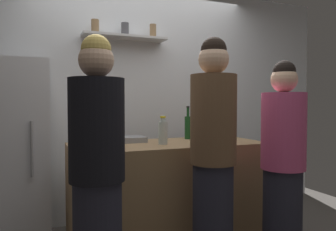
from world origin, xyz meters
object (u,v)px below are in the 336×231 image
at_px(person_pink_top, 283,165).
at_px(person_blonde, 97,174).
at_px(wine_bottle_green_glass, 188,127).
at_px(baking_pan, 126,139).
at_px(refrigerator, 11,155).
at_px(wine_bottle_amber_glass, 105,135).
at_px(utensil_holder, 116,141).
at_px(person_brown_jacket, 213,157).
at_px(water_bottle_plastic, 163,132).

height_order(person_pink_top, person_blonde, person_blonde).
bearing_deg(wine_bottle_green_glass, baking_pan, -177.38).
bearing_deg(refrigerator, wine_bottle_amber_glass, -43.96).
relative_size(baking_pan, utensil_holder, 1.53).
bearing_deg(baking_pan, person_brown_jacket, -62.75).
bearing_deg(utensil_holder, person_blonde, -113.19).
relative_size(wine_bottle_green_glass, water_bottle_plastic, 1.34).
xyz_separation_m(baking_pan, utensil_holder, (-0.17, -0.33, 0.03)).
bearing_deg(wine_bottle_amber_glass, water_bottle_plastic, 21.50).
relative_size(utensil_holder, water_bottle_plastic, 0.89).
bearing_deg(utensil_holder, person_brown_jacket, -40.12).
bearing_deg(wine_bottle_amber_glass, person_pink_top, -18.43).
bearing_deg(utensil_holder, water_bottle_plastic, 8.28).
bearing_deg(refrigerator, person_pink_top, -28.88).
bearing_deg(person_blonde, person_pink_top, -126.37).
bearing_deg(wine_bottle_green_glass, person_brown_jacket, -103.70).
xyz_separation_m(wine_bottle_green_glass, wine_bottle_amber_glass, (-0.94, -0.52, -0.00)).
relative_size(water_bottle_plastic, person_pink_top, 0.16).
height_order(refrigerator, utensil_holder, refrigerator).
xyz_separation_m(refrigerator, wine_bottle_amber_glass, (0.69, -0.67, 0.21)).
xyz_separation_m(wine_bottle_green_glass, person_pink_top, (0.37, -0.95, -0.25)).
bearing_deg(person_blonde, refrigerator, -9.91).
xyz_separation_m(refrigerator, water_bottle_plastic, (1.24, -0.45, 0.20)).
bearing_deg(person_brown_jacket, refrigerator, -89.26).
bearing_deg(wine_bottle_green_glass, person_pink_top, -68.84).
distance_m(refrigerator, wine_bottle_green_glass, 1.65).
xyz_separation_m(baking_pan, person_brown_jacket, (0.44, -0.84, -0.06)).
height_order(baking_pan, wine_bottle_green_glass, wine_bottle_green_glass).
bearing_deg(baking_pan, refrigerator, 169.62).
relative_size(refrigerator, water_bottle_plastic, 6.59).
bearing_deg(wine_bottle_green_glass, water_bottle_plastic, -142.26).
bearing_deg(person_blonde, baking_pan, -61.26).
height_order(wine_bottle_amber_glass, water_bottle_plastic, wine_bottle_amber_glass).
distance_m(refrigerator, person_pink_top, 2.28).
height_order(person_blonde, person_brown_jacket, person_brown_jacket).
distance_m(refrigerator, water_bottle_plastic, 1.34).
distance_m(baking_pan, utensil_holder, 0.38).
bearing_deg(person_brown_jacket, baking_pan, -116.15).
bearing_deg(utensil_holder, refrigerator, 147.66).
distance_m(baking_pan, water_bottle_plastic, 0.38).
height_order(utensil_holder, person_pink_top, person_pink_top).
xyz_separation_m(water_bottle_plastic, person_pink_top, (0.76, -0.65, -0.23)).
xyz_separation_m(wine_bottle_amber_glass, person_blonde, (-0.14, -0.44, -0.20)).
height_order(wine_bottle_green_glass, water_bottle_plastic, wine_bottle_green_glass).
distance_m(refrigerator, utensil_holder, 0.97).
height_order(wine_bottle_amber_glass, person_blonde, person_blonde).
xyz_separation_m(utensil_holder, person_blonde, (-0.25, -0.59, -0.13)).
xyz_separation_m(utensil_holder, person_pink_top, (1.19, -0.59, -0.18)).
height_order(utensil_holder, person_brown_jacket, person_brown_jacket).
distance_m(wine_bottle_amber_glass, water_bottle_plastic, 0.59).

